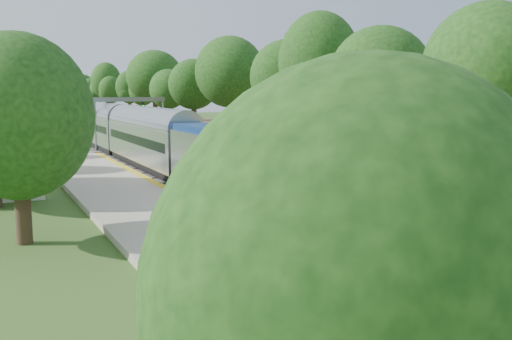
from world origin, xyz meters
name	(u,v)px	position (x,y,z in m)	size (l,w,h in m)	color
ground	(497,325)	(0.00, 0.00, 0.00)	(320.00, 320.00, 0.00)	#2D4C19
trackbed	(117,146)	(2.00, 60.00, 0.07)	(9.50, 170.00, 0.28)	#4C4944
platform	(169,225)	(-5.20, 16.00, 0.19)	(6.40, 68.00, 0.38)	#A19682
yellow_stripe	(220,216)	(-2.35, 16.00, 0.39)	(0.55, 68.00, 0.01)	gold
embankment	(181,129)	(10.35, 60.00, 1.95)	(10.64, 170.00, 11.70)	brown
signal_gantry	(130,109)	(2.47, 54.99, 4.82)	(8.40, 0.38, 6.20)	slate
trees_behind_platform	(31,138)	(-11.17, 20.67, 4.53)	(7.82, 53.32, 7.21)	#332316
train	(88,125)	(0.00, 68.51, 2.27)	(3.02, 121.05, 4.44)	black
lamppost_mid	(374,244)	(-3.33, 1.74, 2.48)	(0.47, 0.47, 4.71)	black
lamppost_far	(214,192)	(-3.95, 12.89, 2.32)	(0.43, 0.43, 4.34)	black
signal_platform	(304,177)	(-2.90, 6.52, 3.82)	(0.33, 0.26, 5.60)	slate
signal_farside	(300,141)	(6.20, 22.30, 3.57)	(0.31, 0.25, 5.65)	slate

